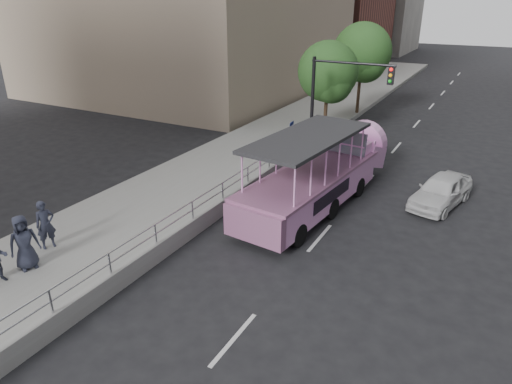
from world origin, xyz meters
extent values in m
plane|color=black|center=(0.00, 0.00, 0.00)|extent=(160.00, 160.00, 0.00)
cube|color=gray|center=(-5.75, 10.00, 0.15)|extent=(5.50, 80.00, 0.30)
cube|color=#969692|center=(-3.12, 2.00, 0.48)|extent=(0.24, 30.00, 0.36)
cylinder|color=silver|center=(-3.12, -4.00, 1.01)|extent=(0.07, 0.07, 0.70)
cylinder|color=silver|center=(-3.12, -2.00, 1.01)|extent=(0.07, 0.07, 0.70)
cylinder|color=silver|center=(-3.12, 0.00, 1.01)|extent=(0.07, 0.07, 0.70)
cylinder|color=silver|center=(-3.12, 2.00, 1.01)|extent=(0.07, 0.07, 0.70)
cylinder|color=silver|center=(-3.12, 4.00, 1.01)|extent=(0.07, 0.07, 0.70)
cylinder|color=silver|center=(-3.12, 6.00, 1.01)|extent=(0.07, 0.07, 0.70)
cylinder|color=silver|center=(-3.12, 8.00, 1.01)|extent=(0.07, 0.07, 0.70)
cylinder|color=silver|center=(-3.12, 10.00, 1.01)|extent=(0.07, 0.07, 0.70)
cylinder|color=silver|center=(-3.12, 12.00, 1.01)|extent=(0.07, 0.07, 0.70)
cylinder|color=silver|center=(-3.12, 2.00, 1.01)|extent=(0.06, 22.00, 0.06)
cylinder|color=silver|center=(-3.12, 2.00, 1.34)|extent=(0.06, 22.00, 0.06)
cylinder|color=black|center=(-1.54, 3.33, 0.42)|extent=(0.41, 0.87, 0.84)
cylinder|color=black|center=(0.49, 3.11, 0.42)|extent=(0.41, 0.87, 0.84)
cylinder|color=black|center=(-1.27, 5.92, 0.42)|extent=(0.41, 0.87, 0.84)
cylinder|color=black|center=(0.76, 5.71, 0.42)|extent=(0.41, 0.87, 0.84)
cylinder|color=black|center=(-1.00, 8.51, 0.42)|extent=(0.41, 0.87, 0.84)
cylinder|color=black|center=(1.04, 8.30, 0.42)|extent=(0.41, 0.87, 0.84)
cube|color=#E491D5|center=(-0.23, 6.00, 0.95)|extent=(3.11, 7.84, 1.16)
cube|color=#E491D5|center=(0.23, 10.45, 1.19)|extent=(2.48, 2.20, 1.45)
cylinder|color=#E491D5|center=(0.31, 11.23, 1.47)|extent=(2.24, 0.88, 2.19)
cube|color=#854E73|center=(-0.65, 2.06, 0.95)|extent=(2.35, 0.57, 1.16)
cube|color=#854E73|center=(-0.23, 6.00, 1.59)|extent=(3.25, 8.13, 0.11)
cube|color=black|center=(-0.27, 5.63, 3.16)|extent=(3.09, 6.37, 0.13)
cube|color=#8A92A3|center=(0.06, 8.82, 2.16)|extent=(2.15, 0.42, 0.98)
cube|color=#E491D5|center=(0.11, 9.24, 1.88)|extent=(2.13, 1.14, 0.47)
imported|color=silver|center=(4.33, 9.02, 0.65)|extent=(2.40, 4.06, 1.30)
imported|color=#282C3C|center=(-6.54, -1.42, 1.13)|extent=(0.61, 0.72, 1.66)
imported|color=#282C3C|center=(-6.05, -2.56, 1.18)|extent=(0.84, 1.01, 1.76)
cylinder|color=black|center=(-2.78, 9.67, 1.13)|extent=(0.07, 0.07, 2.27)
cube|color=#0A184C|center=(-2.78, 9.67, 2.09)|extent=(0.09, 0.56, 0.82)
cube|color=silver|center=(-2.75, 9.67, 2.09)|extent=(0.05, 0.36, 0.50)
cylinder|color=black|center=(-2.90, 12.50, 2.60)|extent=(0.18, 0.18, 5.20)
cylinder|color=black|center=(-0.90, 12.50, 5.00)|extent=(4.20, 0.12, 0.12)
cube|color=black|center=(1.00, 12.50, 4.55)|extent=(0.28, 0.22, 0.85)
sphere|color=red|center=(1.00, 12.37, 4.85)|extent=(0.16, 0.16, 0.16)
cylinder|color=#372619|center=(-3.40, 16.00, 1.54)|extent=(0.22, 0.22, 3.08)
sphere|color=#295321|center=(-3.40, 16.00, 3.96)|extent=(3.52, 3.52, 3.52)
sphere|color=#295321|center=(-3.00, 15.70, 3.41)|extent=(2.42, 2.42, 2.42)
cylinder|color=#372619|center=(-3.20, 22.00, 1.74)|extent=(0.22, 0.22, 3.47)
sphere|color=#295321|center=(-3.20, 22.00, 4.46)|extent=(3.97, 3.97, 3.97)
sphere|color=#295321|center=(-2.80, 21.70, 3.84)|extent=(2.73, 2.73, 2.73)
camera|label=1|loc=(5.88, -9.76, 8.06)|focal=32.00mm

